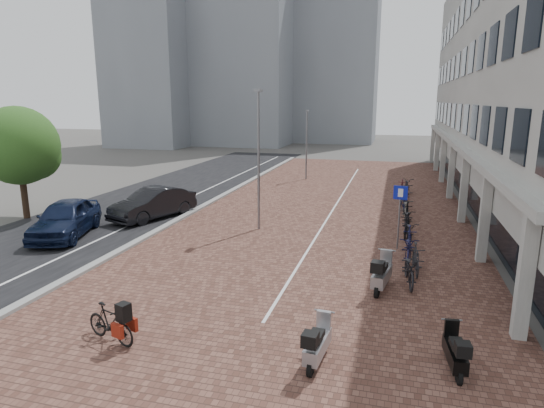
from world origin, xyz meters
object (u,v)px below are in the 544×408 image
Objects in this scene: car_dark at (153,203)px; hero_bike at (110,323)px; scooter_front at (382,273)px; scooter_mid at (455,350)px; car_navy at (65,218)px; scooter_back at (317,342)px; parking_sign at (400,207)px.

car_dark is 12.77m from hero_bike.
scooter_front is at bearing -34.22° from hero_bike.
car_dark reaches higher than scooter_mid.
scooter_front is (11.84, -6.49, -0.17)m from car_dark.
scooter_mid is (15.79, -6.72, -0.32)m from car_navy.
car_navy reaches higher than scooter_mid.
scooter_front is 1.12× the size of scooter_back.
scooter_front is 4.68m from parking_sign.
scooter_back is 0.60× the size of parking_sign.
scooter_front is 4.89m from scooter_back.
parking_sign is at bearing -9.72° from car_navy.
hero_bike is 0.65× the size of parking_sign.
hero_bike is 11.96m from parking_sign.
scooter_back is at bearing -95.61° from scooter_front.
scooter_front is at bearing 107.32° from scooter_mid.
scooter_front is (14.00, -2.52, -0.22)m from car_navy.
scooter_back is (5.24, 0.40, 0.02)m from hero_bike.
parking_sign is (14.48, 1.98, 0.99)m from car_navy.
car_dark is at bearing 179.98° from parking_sign.
parking_sign is at bearing 10.24° from car_dark.
hero_bike is at bearing -132.34° from scooter_front.
car_dark is 2.66× the size of scooter_front.
hero_bike is (5.32, -11.61, -0.26)m from car_dark.
car_dark reaches higher than scooter_front.
car_navy reaches higher than scooter_back.
scooter_front is (6.52, 5.12, 0.09)m from hero_bike.
hero_bike is at bearing -170.31° from scooter_back.
parking_sign reaches higher than car_dark.
hero_bike is 0.97× the size of scooter_front.
car_dark is 2.73× the size of hero_bike.
hero_bike is at bearing -63.10° from car_navy.
car_navy is 2.72× the size of scooter_front.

